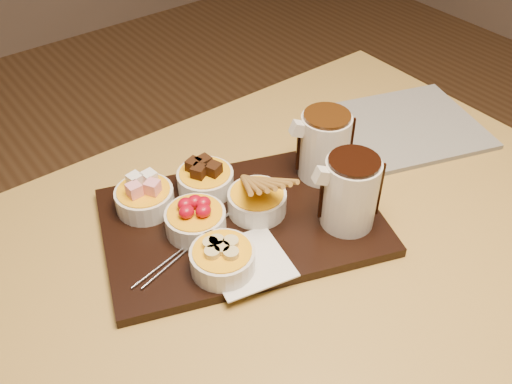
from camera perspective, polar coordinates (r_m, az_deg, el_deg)
dining_table at (r=1.02m, az=1.98°, el=-8.74°), size 1.20×0.80×0.75m
serving_board at (r=0.97m, az=-1.41°, el=-2.99°), size 0.53×0.44×0.02m
napkin at (r=0.89m, az=-0.81°, el=-7.01°), size 0.14×0.14×0.00m
bowl_marshmallows at (r=0.99m, az=-11.06°, el=-0.72°), size 0.10×0.10×0.04m
bowl_cake at (r=1.01m, az=-5.07°, el=1.06°), size 0.10×0.10×0.04m
bowl_strawberries at (r=0.93m, az=-6.06°, el=-2.96°), size 0.10×0.10×0.04m
bowl_biscotti at (r=0.96m, az=0.10°, el=-1.02°), size 0.10×0.10×0.04m
bowl_bananas at (r=0.87m, az=-3.36°, el=-6.81°), size 0.10×0.10×0.04m
pitcher_dark_chocolate at (r=0.93m, az=9.39°, el=-0.11°), size 0.11×0.11×0.12m
pitcher_milk_chocolate at (r=1.02m, az=6.85°, el=4.54°), size 0.11×0.11×0.12m
fondue_skewers at (r=0.93m, az=-6.25°, el=-4.80°), size 0.08×0.26×0.01m
newspaper at (r=1.23m, az=14.33°, el=6.26°), size 0.38×0.34×0.01m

